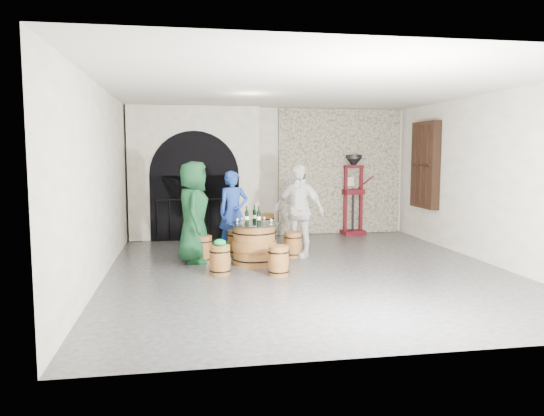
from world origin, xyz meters
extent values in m
plane|color=#29292B|center=(0.00, 0.00, 0.00)|extent=(8.00, 8.00, 0.00)
plane|color=silver|center=(0.00, 4.00, 1.60)|extent=(8.00, 0.00, 8.00)
plane|color=silver|center=(0.00, -4.00, 1.60)|extent=(8.00, 0.00, 8.00)
plane|color=silver|center=(-3.50, 0.00, 1.60)|extent=(0.00, 8.00, 8.00)
plane|color=silver|center=(3.50, 0.00, 1.60)|extent=(0.00, 8.00, 8.00)
plane|color=beige|center=(0.00, 0.00, 3.20)|extent=(8.00, 8.00, 0.00)
cube|color=#AAA287|center=(1.80, 3.94, 1.60)|extent=(3.20, 0.12, 3.18)
cube|color=silver|center=(-1.90, 3.75, 1.60)|extent=(3.10, 0.50, 3.18)
cube|color=black|center=(-1.90, 3.48, 0.78)|extent=(2.10, 0.03, 1.55)
cylinder|color=black|center=(-1.90, 3.48, 1.55)|extent=(2.10, 0.03, 2.10)
cylinder|color=black|center=(-1.90, 3.42, 0.98)|extent=(1.79, 0.04, 0.04)
cylinder|color=black|center=(-2.79, 3.42, 0.49)|extent=(0.02, 0.02, 0.98)
cylinder|color=black|center=(-2.50, 3.42, 0.49)|extent=(0.02, 0.02, 0.98)
cylinder|color=black|center=(-2.20, 3.42, 0.49)|extent=(0.02, 0.02, 0.98)
cylinder|color=black|center=(-1.90, 3.42, 0.49)|extent=(0.02, 0.02, 0.98)
cylinder|color=black|center=(-1.60, 3.42, 0.49)|extent=(0.02, 0.02, 0.98)
cylinder|color=black|center=(-1.31, 3.42, 0.49)|extent=(0.02, 0.02, 0.98)
cylinder|color=black|center=(-1.01, 3.42, 0.49)|extent=(0.02, 0.02, 0.98)
cube|color=black|center=(3.39, 2.40, 1.80)|extent=(0.20, 1.10, 2.00)
cube|color=black|center=(3.34, 2.40, 1.80)|extent=(0.06, 0.88, 1.76)
cube|color=black|center=(3.37, 2.40, 1.80)|extent=(0.22, 0.92, 0.06)
cube|color=black|center=(3.37, 2.11, 1.80)|extent=(0.22, 0.06, 1.80)
cube|color=black|center=(3.37, 2.40, 1.80)|extent=(0.22, 0.06, 1.80)
cube|color=black|center=(3.37, 2.69, 1.80)|extent=(0.22, 0.06, 1.80)
cylinder|color=brown|center=(-0.88, 0.58, 0.37)|extent=(0.78, 0.78, 0.74)
cylinder|color=brown|center=(-0.88, 0.58, 0.37)|extent=(0.83, 0.83, 0.16)
torus|color=black|center=(-0.88, 0.58, 0.12)|extent=(0.83, 0.83, 0.02)
torus|color=black|center=(-0.88, 0.58, 0.62)|extent=(0.83, 0.83, 0.02)
cylinder|color=brown|center=(-0.88, 0.58, 0.75)|extent=(0.79, 0.79, 0.02)
cylinder|color=black|center=(-0.88, 0.58, 0.77)|extent=(1.01, 1.01, 0.01)
cylinder|color=brown|center=(-1.81, 0.91, 0.25)|extent=(0.34, 0.34, 0.49)
cylinder|color=brown|center=(-1.81, 0.91, 0.25)|extent=(0.36, 0.36, 0.11)
torus|color=black|center=(-1.81, 0.91, 0.08)|extent=(0.38, 0.38, 0.02)
torus|color=black|center=(-1.81, 0.91, 0.41)|extent=(0.38, 0.38, 0.02)
cylinder|color=brown|center=(-1.81, 0.91, 0.50)|extent=(0.35, 0.35, 0.02)
cylinder|color=brown|center=(-1.12, 1.54, 0.25)|extent=(0.34, 0.34, 0.49)
cylinder|color=brown|center=(-1.12, 1.54, 0.25)|extent=(0.36, 0.36, 0.11)
torus|color=black|center=(-1.12, 1.54, 0.08)|extent=(0.38, 0.38, 0.02)
torus|color=black|center=(-1.12, 1.54, 0.41)|extent=(0.38, 0.38, 0.02)
cylinder|color=brown|center=(-1.12, 1.54, 0.50)|extent=(0.35, 0.35, 0.02)
cylinder|color=brown|center=(-0.03, 1.09, 0.25)|extent=(0.34, 0.34, 0.49)
cylinder|color=brown|center=(-0.03, 1.09, 0.25)|extent=(0.36, 0.36, 0.11)
torus|color=black|center=(-0.03, 1.09, 0.08)|extent=(0.38, 0.38, 0.02)
torus|color=black|center=(-0.03, 1.09, 0.41)|extent=(0.38, 0.38, 0.02)
cylinder|color=brown|center=(-0.03, 1.09, 0.50)|extent=(0.35, 0.35, 0.02)
cylinder|color=brown|center=(-0.59, -0.37, 0.25)|extent=(0.34, 0.34, 0.49)
cylinder|color=brown|center=(-0.59, -0.37, 0.25)|extent=(0.36, 0.36, 0.11)
torus|color=black|center=(-0.59, -0.37, 0.08)|extent=(0.38, 0.38, 0.02)
torus|color=black|center=(-0.59, -0.37, 0.41)|extent=(0.38, 0.38, 0.02)
cylinder|color=brown|center=(-0.59, -0.37, 0.50)|extent=(0.35, 0.35, 0.02)
cylinder|color=brown|center=(-1.56, -0.14, 0.25)|extent=(0.34, 0.34, 0.49)
cylinder|color=brown|center=(-1.56, -0.14, 0.25)|extent=(0.36, 0.36, 0.11)
torus|color=black|center=(-1.56, -0.14, 0.08)|extent=(0.38, 0.38, 0.02)
torus|color=black|center=(-1.56, -0.14, 0.41)|extent=(0.38, 0.38, 0.02)
cylinder|color=brown|center=(-1.56, -0.14, 0.50)|extent=(0.35, 0.35, 0.02)
ellipsoid|color=#0C883B|center=(-1.56, -0.14, 0.56)|extent=(0.21, 0.21, 0.11)
cylinder|color=#0C883B|center=(-1.48, -0.17, 0.52)|extent=(0.14, 0.14, 0.01)
imported|color=#10391E|center=(-1.98, 0.97, 0.96)|extent=(0.68, 0.98, 1.93)
imported|color=navy|center=(-1.16, 1.69, 0.86)|extent=(0.70, 0.53, 1.72)
imported|color=silver|center=(0.10, 1.17, 0.93)|extent=(1.12, 1.06, 1.86)
cylinder|color=black|center=(-1.01, 0.59, 0.89)|extent=(0.07, 0.07, 0.22)
cylinder|color=white|center=(-1.01, 0.59, 0.88)|extent=(0.08, 0.08, 0.06)
cone|color=black|center=(-1.01, 0.59, 1.01)|extent=(0.07, 0.07, 0.05)
cylinder|color=black|center=(-1.01, 0.59, 1.07)|extent=(0.03, 0.03, 0.07)
cylinder|color=black|center=(-0.80, 0.51, 0.89)|extent=(0.07, 0.07, 0.22)
cylinder|color=white|center=(-0.80, 0.51, 0.88)|extent=(0.08, 0.08, 0.06)
cone|color=black|center=(-0.80, 0.51, 1.01)|extent=(0.07, 0.07, 0.05)
cylinder|color=black|center=(-0.80, 0.51, 1.07)|extent=(0.03, 0.03, 0.07)
cylinder|color=black|center=(-0.84, 0.76, 0.89)|extent=(0.07, 0.07, 0.22)
cylinder|color=white|center=(-0.84, 0.76, 0.88)|extent=(0.08, 0.08, 0.06)
cone|color=black|center=(-0.84, 0.76, 1.01)|extent=(0.07, 0.07, 0.05)
cylinder|color=black|center=(-0.84, 0.76, 1.07)|extent=(0.03, 0.03, 0.07)
cylinder|color=brown|center=(-0.22, 3.39, 0.30)|extent=(0.42, 0.42, 0.60)
cylinder|color=brown|center=(-0.22, 3.39, 0.30)|extent=(0.45, 0.45, 0.13)
torus|color=black|center=(-0.22, 3.39, 0.10)|extent=(0.47, 0.47, 0.02)
torus|color=black|center=(-0.22, 3.39, 0.50)|extent=(0.47, 0.47, 0.02)
cylinder|color=brown|center=(-0.22, 3.39, 0.61)|extent=(0.43, 0.43, 0.02)
cube|color=#510D17|center=(2.10, 3.70, 0.05)|extent=(0.60, 0.50, 0.11)
cube|color=#510D17|center=(2.10, 3.70, 1.09)|extent=(0.53, 0.37, 0.13)
cube|color=#510D17|center=(2.10, 3.70, 1.74)|extent=(0.51, 0.18, 0.07)
cylinder|color=black|center=(2.10, 3.70, 0.64)|extent=(0.06, 0.06, 1.07)
cylinder|color=black|center=(2.10, 3.70, 1.98)|extent=(0.41, 0.41, 0.10)
cone|color=black|center=(2.10, 3.70, 1.85)|extent=(0.41, 0.41, 0.21)
cube|color=#510D17|center=(1.88, 3.68, 0.91)|extent=(0.08, 0.08, 1.71)
cube|color=#510D17|center=(2.31, 3.72, 0.91)|extent=(0.08, 0.08, 1.71)
cylinder|color=#510D17|center=(2.42, 3.69, 1.34)|extent=(0.46, 0.08, 0.34)
cube|color=silver|center=(2.05, 3.86, 1.35)|extent=(0.18, 0.10, 0.22)
camera|label=1|loc=(-2.14, -8.83, 2.09)|focal=34.00mm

